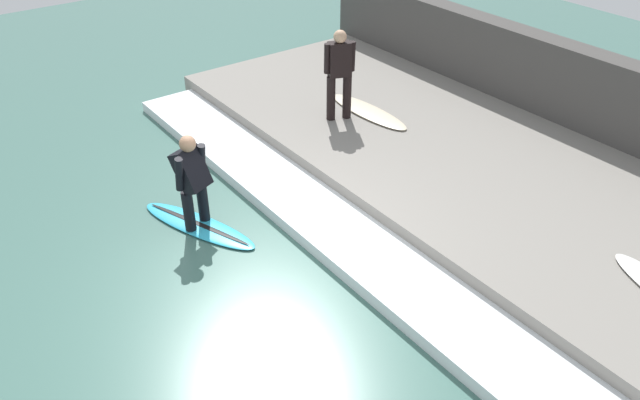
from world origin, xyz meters
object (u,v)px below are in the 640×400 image
Objects in this scene: surfer_riding at (192,177)px; surfer_waiting_near at (339,70)px; surfboard_waiting_near at (368,111)px; surfboard_riding at (198,225)px.

surfer_waiting_near is at bearing 16.67° from surfer_riding.
surfer_waiting_near reaches higher than surfboard_waiting_near.
surfboard_riding is at bearing -167.79° from surfboard_waiting_near.
surfboard_waiting_near reaches higher than surfboard_riding.
surfer_waiting_near is (3.44, 1.03, 0.43)m from surfer_riding.
surfboard_riding is at bearing -163.33° from surfer_waiting_near.
surfboard_waiting_near is at bearing -15.62° from surfer_waiting_near.
surfer_waiting_near reaches higher than surfer_riding.
surfer_riding reaches higher than surfboard_waiting_near.
surfer_riding is 3.62m from surfer_waiting_near.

